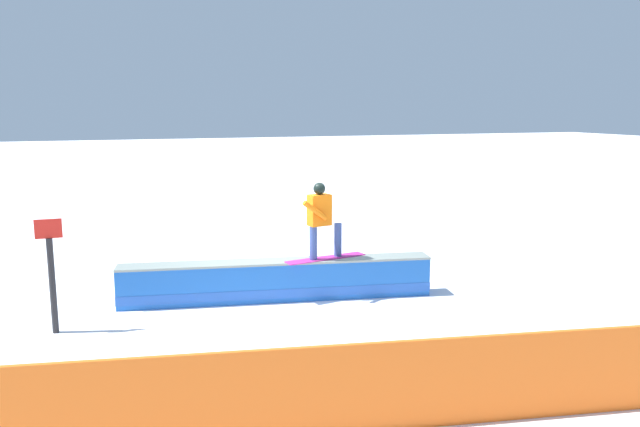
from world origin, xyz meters
name	(u,v)px	position (x,y,z in m)	size (l,w,h in m)	color
ground_plane	(278,300)	(0.00, 0.00, 0.00)	(120.00, 120.00, 0.00)	white
grind_box	(278,282)	(0.00, 0.00, 0.34)	(5.73, 1.51, 0.75)	blue
snowboarder	(321,218)	(-0.79, 0.18, 1.52)	(1.62, 0.58, 1.43)	#B82689
safety_fence	(402,385)	(0.00, 4.99, 0.51)	(11.00, 0.06, 1.03)	orange
trail_marker	(52,272)	(3.79, 0.44, 0.98)	(0.40, 0.10, 1.83)	#262628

